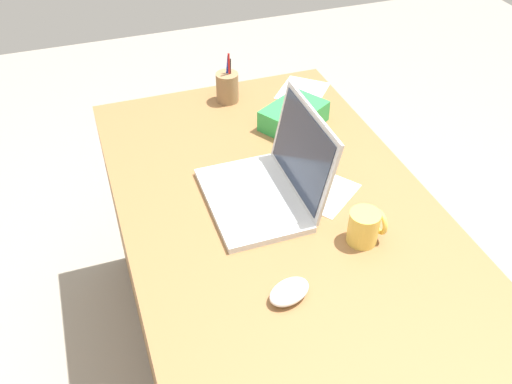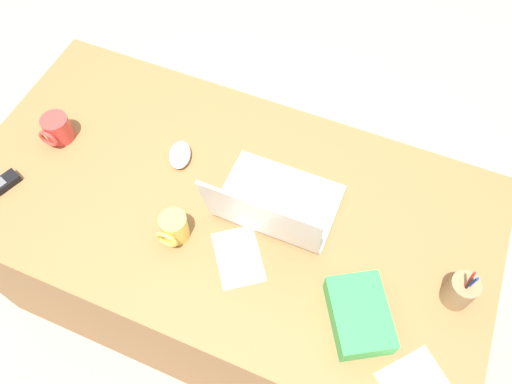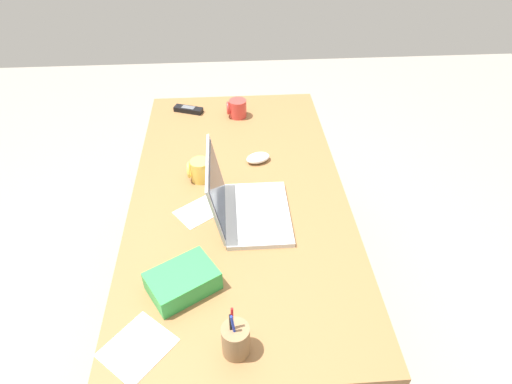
{
  "view_description": "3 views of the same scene",
  "coord_description": "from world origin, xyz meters",
  "px_view_note": "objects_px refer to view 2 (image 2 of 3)",
  "views": [
    {
      "loc": [
        0.93,
        -0.43,
        1.73
      ],
      "look_at": [
        -0.1,
        -0.07,
        0.81
      ],
      "focal_mm": 39.05,
      "sensor_mm": 36.0,
      "label": 1
    },
    {
      "loc": [
        -0.37,
        0.64,
        2.03
      ],
      "look_at": [
        -0.08,
        -0.04,
        0.79
      ],
      "focal_mm": 35.34,
      "sensor_mm": 36.0,
      "label": 2
    },
    {
      "loc": [
        -1.32,
        0.02,
        1.83
      ],
      "look_at": [
        -0.1,
        -0.06,
        0.82
      ],
      "focal_mm": 30.65,
      "sensor_mm": 36.0,
      "label": 3
    }
  ],
  "objects_px": {
    "coffee_mug_white": "(174,228)",
    "pen_holder": "(460,291)",
    "computer_mouse": "(180,155)",
    "snack_bag": "(359,315)",
    "laptop": "(273,206)",
    "coffee_mug_tall": "(57,129)"
  },
  "relations": [
    {
      "from": "coffee_mug_white",
      "to": "pen_holder",
      "type": "bearing_deg",
      "value": -171.1
    },
    {
      "from": "computer_mouse",
      "to": "snack_bag",
      "type": "height_order",
      "value": "snack_bag"
    },
    {
      "from": "laptop",
      "to": "coffee_mug_tall",
      "type": "height_order",
      "value": "laptop"
    },
    {
      "from": "coffee_mug_tall",
      "to": "computer_mouse",
      "type": "bearing_deg",
      "value": -169.14
    },
    {
      "from": "computer_mouse",
      "to": "coffee_mug_tall",
      "type": "height_order",
      "value": "coffee_mug_tall"
    },
    {
      "from": "snack_bag",
      "to": "computer_mouse",
      "type": "bearing_deg",
      "value": -22.98
    },
    {
      "from": "coffee_mug_tall",
      "to": "snack_bag",
      "type": "bearing_deg",
      "value": 168.98
    },
    {
      "from": "computer_mouse",
      "to": "coffee_mug_white",
      "type": "distance_m",
      "value": 0.27
    },
    {
      "from": "pen_holder",
      "to": "coffee_mug_white",
      "type": "bearing_deg",
      "value": 8.9
    },
    {
      "from": "computer_mouse",
      "to": "snack_bag",
      "type": "bearing_deg",
      "value": 136.48
    },
    {
      "from": "coffee_mug_white",
      "to": "pen_holder",
      "type": "height_order",
      "value": "pen_holder"
    },
    {
      "from": "pen_holder",
      "to": "coffee_mug_tall",
      "type": "bearing_deg",
      "value": -2.2
    },
    {
      "from": "coffee_mug_white",
      "to": "computer_mouse",
      "type": "bearing_deg",
      "value": -65.85
    },
    {
      "from": "laptop",
      "to": "coffee_mug_white",
      "type": "relative_size",
      "value": 3.77
    },
    {
      "from": "coffee_mug_tall",
      "to": "pen_holder",
      "type": "height_order",
      "value": "pen_holder"
    },
    {
      "from": "laptop",
      "to": "snack_bag",
      "type": "xyz_separation_m",
      "value": [
        -0.31,
        0.2,
        -0.02
      ]
    },
    {
      "from": "coffee_mug_white",
      "to": "snack_bag",
      "type": "distance_m",
      "value": 0.54
    },
    {
      "from": "laptop",
      "to": "coffee_mug_tall",
      "type": "xyz_separation_m",
      "value": [
        0.72,
        -0.0,
        -0.01
      ]
    },
    {
      "from": "laptop",
      "to": "pen_holder",
      "type": "bearing_deg",
      "value": 174.95
    },
    {
      "from": "snack_bag",
      "to": "laptop",
      "type": "bearing_deg",
      "value": -32.64
    },
    {
      "from": "coffee_mug_white",
      "to": "snack_bag",
      "type": "xyz_separation_m",
      "value": [
        -0.54,
        0.03,
        -0.01
      ]
    },
    {
      "from": "coffee_mug_white",
      "to": "snack_bag",
      "type": "bearing_deg",
      "value": 176.38
    }
  ]
}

